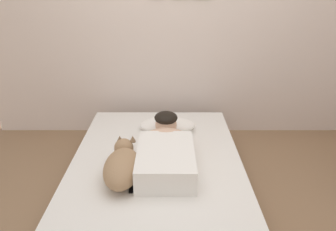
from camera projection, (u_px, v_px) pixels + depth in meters
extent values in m
plane|color=#8C6B4C|center=(183.00, 216.00, 2.47)|extent=(12.31, 12.31, 0.00)
cube|color=silver|center=(179.00, 20.00, 3.42)|extent=(4.15, 0.10, 2.50)
cube|color=#726051|center=(156.00, 184.00, 2.72)|extent=(1.39, 2.03, 0.15)
cube|color=white|center=(156.00, 168.00, 2.66)|extent=(1.35, 1.97, 0.17)
ellipsoid|color=white|center=(166.00, 125.00, 3.10)|extent=(0.52, 0.32, 0.11)
cube|color=white|center=(165.00, 160.00, 2.43)|extent=(0.42, 0.64, 0.18)
ellipsoid|color=#D8AD8E|center=(165.00, 137.00, 2.74)|extent=(0.32, 0.20, 0.16)
sphere|color=#D8AD8E|center=(165.00, 125.00, 2.87)|extent=(0.19, 0.19, 0.19)
ellipsoid|color=black|center=(165.00, 118.00, 2.84)|extent=(0.20, 0.20, 0.10)
cylinder|color=#D8AD8E|center=(154.00, 133.00, 2.88)|extent=(0.23, 0.07, 0.14)
cylinder|color=#D8AD8E|center=(176.00, 133.00, 2.88)|extent=(0.23, 0.07, 0.14)
ellipsoid|color=#9E7A56|center=(121.00, 168.00, 2.31)|extent=(0.26, 0.48, 0.20)
sphere|color=#9E7A56|center=(123.00, 148.00, 2.55)|extent=(0.15, 0.15, 0.15)
cone|color=#7E6145|center=(119.00, 139.00, 2.54)|extent=(0.05, 0.05, 0.05)
cone|color=#7E6145|center=(132.00, 139.00, 2.54)|extent=(0.05, 0.05, 0.05)
cylinder|color=#D84C47|center=(173.00, 129.00, 3.05)|extent=(0.09, 0.09, 0.07)
torus|color=#D84C47|center=(179.00, 129.00, 3.05)|extent=(0.05, 0.01, 0.05)
cube|color=black|center=(134.00, 187.00, 2.27)|extent=(0.07, 0.14, 0.01)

